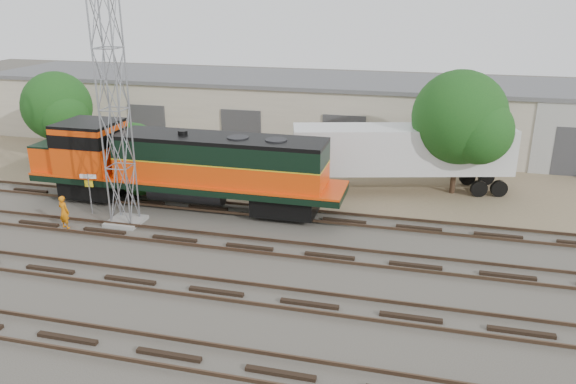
% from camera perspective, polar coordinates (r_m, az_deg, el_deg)
% --- Properties ---
extents(ground, '(140.00, 140.00, 0.00)m').
position_cam_1_polar(ground, '(26.55, -4.93, -7.06)').
color(ground, '#47423A').
rests_on(ground, ground).
extents(dirt_strip, '(80.00, 16.00, 0.02)m').
position_cam_1_polar(dirt_strip, '(40.00, 2.08, 2.33)').
color(dirt_strip, '#726047').
rests_on(dirt_strip, ground).
extents(tracks, '(80.00, 20.40, 0.28)m').
position_cam_1_polar(tracks, '(24.05, -7.30, -9.98)').
color(tracks, black).
rests_on(tracks, ground).
extents(warehouse, '(58.40, 10.40, 5.30)m').
position_cam_1_polar(warehouse, '(46.93, 4.29, 8.22)').
color(warehouse, beige).
rests_on(warehouse, ground).
extents(locomotive, '(18.63, 3.27, 4.48)m').
position_cam_1_polar(locomotive, '(32.82, -10.97, 2.72)').
color(locomotive, black).
rests_on(locomotive, tracks).
extents(signal_tower, '(1.82, 1.82, 12.36)m').
position_cam_1_polar(signal_tower, '(30.24, -17.19, 7.57)').
color(signal_tower, gray).
rests_on(signal_tower, ground).
extents(sign_post, '(0.96, 0.16, 2.36)m').
position_cam_1_polar(sign_post, '(33.42, -19.56, 0.61)').
color(sign_post, gray).
rests_on(sign_post, ground).
extents(worker, '(0.75, 0.59, 1.82)m').
position_cam_1_polar(worker, '(32.03, -21.80, -1.90)').
color(worker, orange).
rests_on(worker, ground).
extents(semi_trailer, '(13.68, 6.08, 4.14)m').
position_cam_1_polar(semi_trailer, '(35.63, 12.00, 4.07)').
color(semi_trailer, silver).
rests_on(semi_trailer, ground).
extents(tree_west, '(5.26, 5.01, 6.55)m').
position_cam_1_polar(tree_west, '(44.52, -22.28, 7.86)').
color(tree_west, '#382619').
rests_on(tree_west, ground).
extents(tree_mid, '(4.80, 4.57, 4.57)m').
position_cam_1_polar(tree_mid, '(36.44, -15.38, 2.99)').
color(tree_mid, '#382619').
rests_on(tree_mid, ground).
extents(tree_east, '(5.96, 5.67, 7.66)m').
position_cam_1_polar(tree_east, '(35.28, 17.49, 6.92)').
color(tree_east, '#382619').
rests_on(tree_east, ground).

